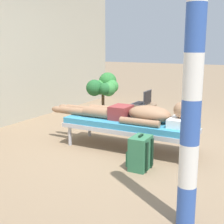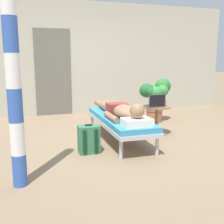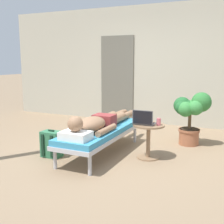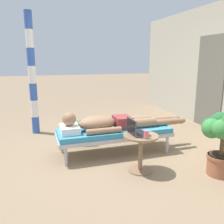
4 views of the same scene
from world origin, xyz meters
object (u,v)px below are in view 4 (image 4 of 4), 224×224
at_px(backpack, 82,133).
at_px(porch_post, 32,75).
at_px(laptop, 136,130).
at_px(drink_glass, 146,135).
at_px(side_table, 141,147).
at_px(lounge_chair, 114,133).
at_px(potted_plant, 224,134).
at_px(person_reclining, 111,123).

bearing_deg(backpack, porch_post, -139.36).
xyz_separation_m(laptop, drink_glass, (0.21, 0.05, -0.01)).
bearing_deg(side_table, backpack, -157.75).
xyz_separation_m(side_table, porch_post, (-2.30, -1.36, 0.87)).
relative_size(drink_glass, backpack, 0.25).
xyz_separation_m(lounge_chair, potted_plant, (1.20, 1.10, 0.23)).
xyz_separation_m(drink_glass, porch_post, (-2.45, -1.37, 0.65)).
bearing_deg(porch_post, drink_glass, 29.11).
distance_m(side_table, potted_plant, 1.10).
relative_size(person_reclining, laptop, 7.00).
distance_m(lounge_chair, potted_plant, 1.64).
relative_size(side_table, backpack, 1.23).
height_order(backpack, potted_plant, potted_plant).
bearing_deg(lounge_chair, side_table, 9.82).
xyz_separation_m(side_table, backpack, (-1.37, -0.56, -0.16)).
height_order(lounge_chair, porch_post, porch_post).
bearing_deg(drink_glass, potted_plant, 72.75).
distance_m(laptop, drink_glass, 0.22).
relative_size(lounge_chair, porch_post, 0.77).
bearing_deg(backpack, drink_glass, 20.34).
relative_size(lounge_chair, side_table, 3.59).
distance_m(drink_glass, potted_plant, 1.02).
height_order(side_table, drink_glass, drink_glass).
xyz_separation_m(lounge_chair, backpack, (-0.62, -0.43, -0.15)).
bearing_deg(potted_plant, side_table, -114.87).
height_order(drink_glass, potted_plant, potted_plant).
height_order(laptop, potted_plant, potted_plant).
relative_size(lounge_chair, potted_plant, 2.01).
bearing_deg(potted_plant, person_reclining, -135.99).
xyz_separation_m(laptop, backpack, (-1.31, -0.51, -0.39)).
relative_size(backpack, porch_post, 0.17).
xyz_separation_m(laptop, potted_plant, (0.51, 1.02, -0.00)).
relative_size(lounge_chair, drink_glass, 17.53).
height_order(person_reclining, porch_post, porch_post).
distance_m(lounge_chair, drink_glass, 0.93).
relative_size(lounge_chair, person_reclining, 0.86).
height_order(lounge_chair, drink_glass, drink_glass).
xyz_separation_m(backpack, porch_post, (-0.94, -0.80, 1.03)).
height_order(backpack, porch_post, porch_post).
xyz_separation_m(lounge_chair, side_table, (0.74, 0.13, 0.01)).
distance_m(drink_glass, backpack, 1.66).
distance_m(person_reclining, side_table, 0.78).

